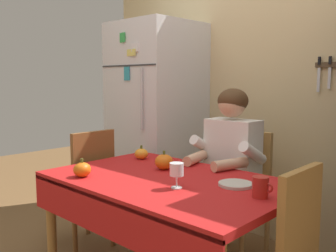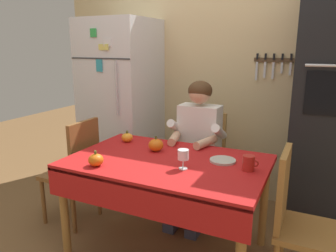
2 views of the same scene
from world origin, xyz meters
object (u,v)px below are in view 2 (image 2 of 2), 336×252
(chair_left_side, at_px, (77,167))
(chair_behind_person, at_px, (203,157))
(seated_person, at_px, (197,139))
(wine_glass, at_px, (183,155))
(wall_oven, at_px, (333,108))
(refrigerator, at_px, (122,107))
(coffee_mug, at_px, (249,163))
(pumpkin_medium, at_px, (96,160))
(serving_tray, at_px, (223,160))
(chair_right_side, at_px, (298,218))
(dining_table, at_px, (166,171))
(pumpkin_small, at_px, (156,145))
(pumpkin_large, at_px, (127,137))

(chair_left_side, bearing_deg, chair_behind_person, 38.25)
(seated_person, bearing_deg, wine_glass, -76.60)
(wall_oven, bearing_deg, refrigerator, -178.87)
(coffee_mug, distance_m, pumpkin_medium, 1.02)
(serving_tray, bearing_deg, chair_behind_person, 119.74)
(pumpkin_medium, bearing_deg, wine_glass, 20.24)
(wine_glass, relative_size, pumpkin_medium, 1.25)
(refrigerator, xyz_separation_m, seated_person, (0.96, -0.28, -0.16))
(chair_right_side, height_order, serving_tray, chair_right_side)
(dining_table, relative_size, seated_person, 1.12)
(pumpkin_small, bearing_deg, refrigerator, 137.39)
(pumpkin_small, height_order, serving_tray, pumpkin_small)
(refrigerator, xyz_separation_m, chair_behind_person, (0.96, -0.09, -0.39))
(serving_tray, bearing_deg, coffee_mug, -24.67)
(wall_oven, xyz_separation_m, serving_tray, (-0.68, -0.77, -0.30))
(chair_right_side, bearing_deg, pumpkin_medium, -167.00)
(refrigerator, distance_m, wine_glass, 1.49)
(seated_person, height_order, chair_right_side, seated_person)
(refrigerator, xyz_separation_m, dining_table, (0.95, -0.88, -0.24))
(wall_oven, xyz_separation_m, chair_behind_person, (-1.04, -0.13, -0.54))
(pumpkin_large, height_order, serving_tray, pumpkin_large)
(chair_behind_person, relative_size, pumpkin_medium, 8.65)
(seated_person, height_order, coffee_mug, seated_person)
(wine_glass, bearing_deg, dining_table, 151.17)
(seated_person, relative_size, serving_tray, 6.79)
(chair_behind_person, bearing_deg, chair_right_side, -41.75)
(wall_oven, xyz_separation_m, pumpkin_large, (-1.55, -0.65, -0.27))
(dining_table, relative_size, chair_right_side, 1.51)
(wall_oven, bearing_deg, pumpkin_small, -147.81)
(coffee_mug, bearing_deg, chair_behind_person, 127.67)
(refrigerator, bearing_deg, wall_oven, 1.13)
(refrigerator, xyz_separation_m, wall_oven, (2.00, 0.04, 0.15))
(wall_oven, distance_m, pumpkin_medium, 1.90)
(dining_table, height_order, seated_person, seated_person)
(dining_table, relative_size, serving_tray, 7.63)
(wine_glass, distance_m, pumpkin_large, 0.77)
(wall_oven, bearing_deg, dining_table, -138.69)
(seated_person, bearing_deg, chair_left_side, -149.87)
(wine_glass, bearing_deg, seated_person, 103.40)
(chair_left_side, xyz_separation_m, pumpkin_large, (0.40, 0.20, 0.27))
(dining_table, height_order, chair_left_side, chair_left_side)
(chair_left_side, distance_m, pumpkin_small, 0.79)
(chair_right_side, xyz_separation_m, chair_left_side, (-1.80, 0.08, 0.00))
(chair_left_side, distance_m, serving_tray, 1.30)
(seated_person, height_order, pumpkin_small, seated_person)
(dining_table, xyz_separation_m, wine_glass, (0.17, -0.10, 0.18))
(pumpkin_small, bearing_deg, pumpkin_medium, -115.39)
(wall_oven, xyz_separation_m, seated_person, (-1.04, -0.32, -0.31))
(chair_right_side, relative_size, coffee_mug, 8.76)
(chair_behind_person, xyz_separation_m, serving_tray, (0.36, -0.64, 0.24))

